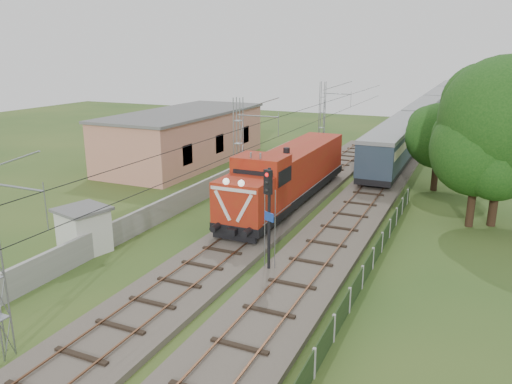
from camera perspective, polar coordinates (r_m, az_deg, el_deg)
The scene contains 15 objects.
ground at distance 25.27m, azimuth -7.92°, elevation -10.32°, with size 140.00×140.00×0.00m, color #274B1C.
track_main at distance 30.83m, azimuth -1.03°, elevation -4.85°, with size 4.20×70.00×0.45m.
track_side at distance 41.21m, azimuth 13.11°, elevation 0.10°, with size 4.20×80.00×0.45m.
catenary at distance 35.33m, azimuth -1.93°, elevation 4.36°, with size 3.31×70.00×8.00m.
boundary_wall at distance 37.77m, azimuth -6.73°, elevation -0.13°, with size 0.25×40.00×1.50m, color #9E9E99.
station_building at distance 51.70m, azimuth -8.10°, elevation 6.29°, with size 8.40×20.40×5.22m.
fence at distance 24.81m, azimuth 12.03°, elevation -9.52°, with size 0.12×32.00×1.20m.
locomotive at distance 36.48m, azimuth 3.74°, elevation 1.99°, with size 3.20×18.27×4.64m.
coach_rake at distance 85.70m, azimuth 19.47°, elevation 9.26°, with size 3.09×92.21×3.57m.
signal_post at distance 24.62m, azimuth 1.44°, elevation -1.25°, with size 0.59×0.48×5.60m.
relay_hut at distance 29.85m, azimuth -19.07°, elevation -4.12°, with size 3.12×3.12×2.64m.
tree_a at distance 34.37m, azimuth 24.14°, elevation 4.28°, with size 6.19×5.90×8.03m.
tree_b at distance 34.86m, azimuth 26.72°, elevation 7.16°, with size 8.43×8.03×10.93m.
tree_c at distance 42.69m, azimuth 20.24°, elevation 5.94°, with size 5.50×5.24×7.13m.
tree_d at distance 68.25m, azimuth 25.68°, elevation 9.69°, with size 6.89×6.56×8.94m.
Camera 1 is at (12.34, -19.06, 11.08)m, focal length 35.00 mm.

